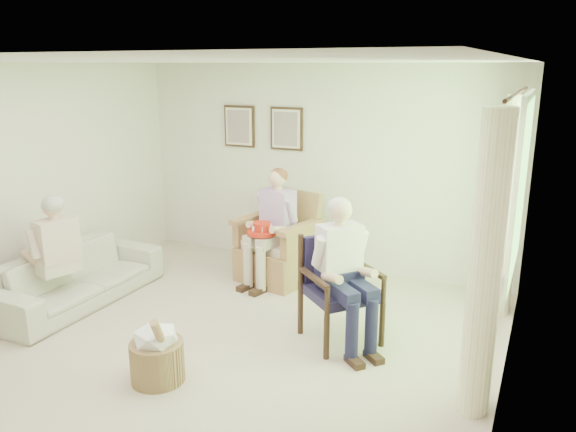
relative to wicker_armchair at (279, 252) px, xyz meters
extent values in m
plane|color=beige|center=(0.23, -2.05, -0.34)|extent=(5.50, 5.50, 0.00)
cube|color=silver|center=(0.23, 0.70, 0.96)|extent=(5.00, 0.04, 2.60)
cube|color=silver|center=(2.73, -2.05, 0.96)|extent=(0.04, 5.50, 2.60)
cube|color=white|center=(0.23, -2.05, 2.26)|extent=(5.00, 5.50, 0.02)
cube|color=#2D6B23|center=(2.70, -0.85, 1.21)|extent=(0.02, 1.40, 1.50)
cube|color=white|center=(2.69, -0.85, 1.99)|extent=(0.04, 1.52, 0.06)
cube|color=white|center=(2.69, -0.85, 0.43)|extent=(0.04, 1.52, 0.06)
cylinder|color=#382114|center=(2.60, -0.85, 2.01)|extent=(0.03, 2.50, 0.03)
cylinder|color=#FDF9C6|center=(2.56, -1.83, 0.81)|extent=(0.34, 0.34, 2.30)
cylinder|color=#FDF9C6|center=(2.56, 0.13, 0.81)|extent=(0.34, 0.34, 2.30)
cube|color=#382114|center=(-0.92, 0.67, 1.44)|extent=(0.45, 0.03, 0.55)
cube|color=silver|center=(-0.92, 0.65, 1.44)|extent=(0.39, 0.01, 0.49)
cube|color=tan|center=(-0.92, 0.64, 1.44)|extent=(0.33, 0.01, 0.43)
cube|color=#382114|center=(-0.22, 0.67, 1.44)|extent=(0.45, 0.03, 0.55)
cube|color=silver|center=(-0.22, 0.65, 1.44)|extent=(0.39, 0.01, 0.49)
cube|color=tan|center=(-0.22, 0.64, 1.44)|extent=(0.33, 0.01, 0.43)
cube|color=#A7754E|center=(0.00, -0.04, -0.13)|extent=(0.80, 0.78, 0.42)
cube|color=beige|center=(0.00, -0.07, 0.13)|extent=(0.62, 0.60, 0.10)
cube|color=#A7754E|center=(0.00, 0.29, 0.42)|extent=(0.74, 0.23, 0.63)
cube|color=#A7754E|center=(-0.37, -0.04, 0.24)|extent=(0.10, 0.72, 0.30)
cube|color=#A7754E|center=(0.37, -0.04, 0.24)|extent=(0.10, 0.72, 0.30)
cylinder|color=black|center=(0.95, -1.48, -0.13)|extent=(0.05, 0.05, 0.43)
cylinder|color=black|center=(1.54, -1.48, -0.13)|extent=(0.05, 0.05, 0.43)
cylinder|color=black|center=(0.95, -0.93, -0.13)|extent=(0.05, 0.05, 0.43)
cylinder|color=black|center=(1.54, -0.93, -0.13)|extent=(0.05, 0.05, 0.43)
cube|color=#1E1A39|center=(1.24, -1.21, 0.14)|extent=(0.57, 0.55, 0.10)
cube|color=#1E1A39|center=(1.24, -0.94, 0.40)|extent=(0.53, 0.07, 0.49)
imported|color=beige|center=(-1.72, -1.61, -0.04)|extent=(2.04, 0.80, 0.59)
cube|color=beige|center=(0.00, -0.07, 0.29)|extent=(0.40, 0.26, 0.16)
cube|color=#C89DDE|center=(0.00, -0.05, 0.57)|extent=(0.39, 0.24, 0.46)
sphere|color=#DDAD8E|center=(0.00, -0.06, 0.94)|extent=(0.21, 0.21, 0.21)
ellipsoid|color=brown|center=(0.00, -0.03, 0.96)|extent=(0.22, 0.22, 0.18)
cube|color=beige|center=(-0.10, -0.29, 0.24)|extent=(0.14, 0.44, 0.13)
cube|color=beige|center=(0.10, -0.29, 0.24)|extent=(0.14, 0.44, 0.13)
cylinder|color=beige|center=(-0.10, -0.49, -0.05)|extent=(0.12, 0.12, 0.53)
cylinder|color=beige|center=(0.10, -0.49, -0.05)|extent=(0.12, 0.12, 0.53)
cube|color=#1A1A3A|center=(1.24, -1.21, 0.30)|extent=(0.40, 0.26, 0.16)
cube|color=white|center=(1.24, -1.19, 0.58)|extent=(0.39, 0.24, 0.46)
sphere|color=#DDAD8E|center=(1.24, -1.20, 0.95)|extent=(0.21, 0.21, 0.21)
ellipsoid|color=#B7B2AD|center=(1.24, -1.17, 0.97)|extent=(0.22, 0.22, 0.18)
cube|color=#1A1A3A|center=(1.14, -1.43, 0.25)|extent=(0.14, 0.44, 0.13)
cube|color=#1A1A3A|center=(1.34, -1.43, 0.25)|extent=(0.14, 0.44, 0.13)
cylinder|color=#1A1A3A|center=(1.14, -1.63, -0.04)|extent=(0.12, 0.12, 0.54)
cylinder|color=#1A1A3A|center=(1.34, -1.63, -0.04)|extent=(0.12, 0.12, 0.54)
cube|color=beige|center=(-1.72, -1.84, 0.18)|extent=(0.42, 0.26, 0.16)
cube|color=beige|center=(-1.72, -1.82, 0.46)|extent=(0.41, 0.24, 0.46)
sphere|color=#DDAD8E|center=(-1.72, -1.83, 0.83)|extent=(0.21, 0.21, 0.21)
ellipsoid|color=#B7B2AD|center=(-1.72, -1.80, 0.85)|extent=(0.22, 0.22, 0.18)
cube|color=beige|center=(-1.82, -2.06, 0.13)|extent=(0.14, 0.44, 0.13)
cube|color=beige|center=(-1.62, -2.06, 0.13)|extent=(0.14, 0.44, 0.13)
cylinder|color=beige|center=(-1.82, -2.26, -0.10)|extent=(0.12, 0.12, 0.42)
cylinder|color=beige|center=(-1.62, -2.26, -0.10)|extent=(0.12, 0.12, 0.42)
cylinder|color=red|center=(-0.06, -0.34, 0.34)|extent=(0.36, 0.36, 0.04)
cylinder|color=red|center=(-0.06, -0.34, 0.40)|extent=(0.21, 0.21, 0.12)
cube|color=white|center=(0.05, -0.34, 0.40)|extent=(0.04, 0.01, 0.05)
cube|color=white|center=(0.00, -0.24, 0.40)|extent=(0.03, 0.04, 0.05)
cube|color=white|center=(-0.11, -0.24, 0.40)|extent=(0.03, 0.04, 0.05)
cube|color=white|center=(-0.17, -0.34, 0.40)|extent=(0.05, 0.01, 0.05)
cube|color=white|center=(-0.11, -0.43, 0.40)|extent=(0.03, 0.04, 0.05)
cube|color=white|center=(0.00, -0.43, 0.40)|extent=(0.03, 0.04, 0.05)
cylinder|color=tan|center=(0.11, -2.55, -0.17)|extent=(0.48, 0.48, 0.35)
ellipsoid|color=white|center=(0.11, -2.55, 0.06)|extent=(0.40, 0.40, 0.24)
cylinder|color=#A57F56|center=(0.21, -2.60, 0.06)|extent=(0.18, 0.32, 0.52)
camera|label=1|loc=(2.90, -5.89, 2.22)|focal=35.00mm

